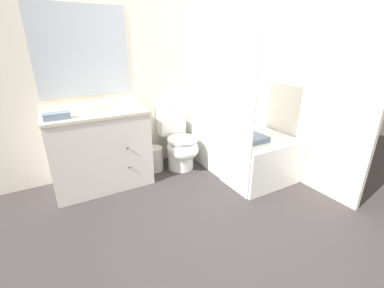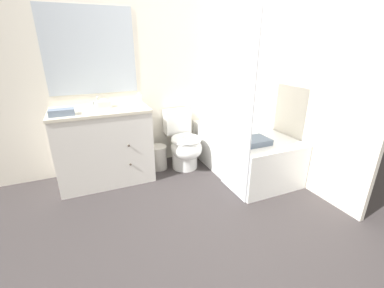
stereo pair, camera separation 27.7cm
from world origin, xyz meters
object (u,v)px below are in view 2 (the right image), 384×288
vanity_cabinet (104,145)px  wastebasket (158,157)px  toilet (184,145)px  sink_faucet (98,102)px  bath_towel_folded (254,141)px  bathtub (243,150)px  tissue_box (104,104)px  soap_dispenser (140,99)px  hand_towel_folded (62,112)px

vanity_cabinet → wastebasket: (0.64, 0.03, -0.29)m
toilet → sink_faucet: bearing=165.2°
bath_towel_folded → wastebasket: bearing=135.0°
bathtub → bath_towel_folded: 0.51m
tissue_box → soap_dispenser: soap_dispenser is taller
wastebasket → tissue_box: 0.95m
hand_towel_folded → wastebasket: bearing=10.2°
toilet → wastebasket: (-0.32, 0.09, -0.16)m
vanity_cabinet → soap_dispenser: (0.45, -0.00, 0.49)m
bathtub → soap_dispenser: 1.42m
toilet → hand_towel_folded: 1.46m
wastebasket → toilet: bearing=-16.1°
soap_dispenser → bath_towel_folded: (1.04, -0.81, -0.39)m
hand_towel_folded → sink_faucet: bearing=43.3°
sink_faucet → bath_towel_folded: sink_faucet is taller
wastebasket → bath_towel_folded: (0.84, -0.84, 0.39)m
sink_faucet → bath_towel_folded: bearing=-34.1°
soap_dispenser → vanity_cabinet: bearing=179.8°
soap_dispenser → hand_towel_folded: size_ratio=0.64×
wastebasket → soap_dispenser: soap_dispenser is taller
sink_faucet → bathtub: size_ratio=0.10×
toilet → bath_towel_folded: size_ratio=2.21×
toilet → hand_towel_folded: (-1.33, -0.09, 0.58)m
vanity_cabinet → hand_towel_folded: (-0.36, -0.15, 0.46)m
sink_faucet → wastebasket: 1.00m
hand_towel_folded → bathtub: bearing=-7.5°
bathtub → hand_towel_folded: 2.11m
vanity_cabinet → soap_dispenser: bearing=-0.2°
hand_towel_folded → soap_dispenser: bearing=10.6°
wastebasket → hand_towel_folded: bearing=-169.8°
soap_dispenser → bath_towel_folded: 1.37m
vanity_cabinet → bath_towel_folded: (1.49, -0.82, 0.10)m
bathtub → sink_faucet: bearing=159.6°
bathtub → soap_dispenser: size_ratio=9.47×
sink_faucet → wastebasket: bearing=-14.2°
vanity_cabinet → soap_dispenser: 0.66m
soap_dispenser → sink_faucet: bearing=156.9°
vanity_cabinet → bathtub: bearing=-14.3°
wastebasket → vanity_cabinet: bearing=-177.6°
tissue_box → bathtub: bearing=-16.3°
hand_towel_folded → vanity_cabinet: bearing=22.8°
sink_faucet → tissue_box: size_ratio=0.95×
hand_towel_folded → bath_towel_folded: 2.00m
sink_faucet → soap_dispenser: bearing=-23.1°
vanity_cabinet → wastebasket: bearing=2.4°
tissue_box → hand_towel_folded: tissue_box is taller
vanity_cabinet → sink_faucet: bearing=90.0°
bath_towel_folded → soap_dispenser: bearing=141.9°
toilet → bath_towel_folded: 0.94m
bathtub → soap_dispenser: bearing=160.7°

